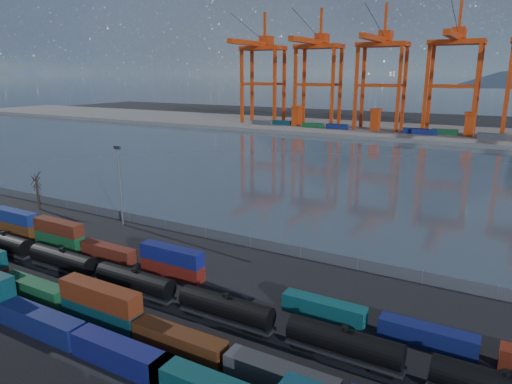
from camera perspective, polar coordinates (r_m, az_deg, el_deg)
The scene contains 13 objects.
ground at distance 63.62m, azimuth -13.98°, elevation -14.78°, with size 700.00×700.00×0.00m, color black.
harbor_water at distance 152.71m, azimuth 14.09°, elevation 2.52°, with size 700.00×700.00×0.00m, color #34404B.
far_quay at distance 254.14m, azimuth 20.69°, elevation 6.92°, with size 700.00×70.00×2.00m, color #514F4C.
container_row_south at distance 54.41m, azimuth -17.47°, elevation -17.88°, with size 141.35×2.62×5.57m.
container_row_mid at distance 57.73m, azimuth -13.77°, elevation -15.83°, with size 129.54×2.46×5.24m.
container_row_north at distance 77.35m, azimuth -14.28°, elevation -7.90°, with size 140.46×2.25×4.80m.
tanker_string at distance 56.07m, azimuth 3.12°, elevation -16.20°, with size 121.84×2.87×4.10m.
waterfront_fence at distance 83.49m, azimuth -0.68°, elevation -6.29°, with size 160.12×0.12×2.20m.
bare_tree at distance 116.97m, azimuth -25.66°, elevation 0.17°, with size 2.31×2.41×9.00m.
yard_light_mast at distance 97.73m, azimuth -16.68°, elevation 1.28°, with size 1.60×0.40×16.60m.
gantry_cranes at distance 247.24m, azimuth 19.48°, elevation 15.93°, with size 200.11×48.22×65.30m.
quay_containers at distance 241.67m, azimuth 17.58°, elevation 7.38°, with size 172.58×10.99×2.60m.
straddle_carriers at distance 244.02m, azimuth 19.86°, elevation 8.33°, with size 140.00×7.00×11.10m.
Camera 1 is at (39.50, -39.28, 30.72)m, focal length 32.00 mm.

